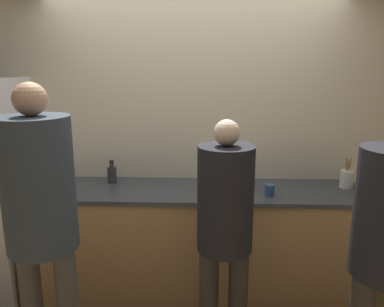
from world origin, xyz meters
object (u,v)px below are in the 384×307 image
object	(u,v)px
person_left	(40,206)
fruit_bowl	(233,181)
bottle_dark	(112,174)
cup_blue	(270,190)
person_center	(225,221)
utensil_crock	(347,179)

from	to	relation	value
person_left	fruit_bowl	world-z (taller)	person_left
bottle_dark	cup_blue	distance (m)	1.34
person_left	bottle_dark	xyz separation A→B (m)	(0.14, 1.08, -0.12)
person_center	person_left	bearing A→B (deg)	-167.51
person_center	utensil_crock	xyz separation A→B (m)	(1.05, 0.78, 0.05)
fruit_bowl	utensil_crock	xyz separation A→B (m)	(0.95, 0.03, 0.02)
person_left	cup_blue	distance (m)	1.67
bottle_dark	person_left	bearing A→B (deg)	-97.58
person_left	utensil_crock	size ratio (longest dim) A/B	7.27
person_left	cup_blue	world-z (taller)	person_left
person_center	utensil_crock	size ratio (longest dim) A/B	6.36
bottle_dark	cup_blue	size ratio (longest dim) A/B	2.17
utensil_crock	cup_blue	distance (m)	0.71
utensil_crock	cup_blue	bearing A→B (deg)	-161.22
person_left	cup_blue	bearing A→B (deg)	28.66
person_left	utensil_crock	xyz separation A→B (m)	(2.13, 1.02, -0.12)
person_center	bottle_dark	size ratio (longest dim) A/B	8.15
utensil_crock	person_left	bearing A→B (deg)	-154.30
person_left	bottle_dark	bearing A→B (deg)	82.42
person_left	bottle_dark	world-z (taller)	person_left
person_center	fruit_bowl	xyz separation A→B (m)	(0.10, 0.76, 0.03)
person_center	cup_blue	size ratio (longest dim) A/B	17.70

